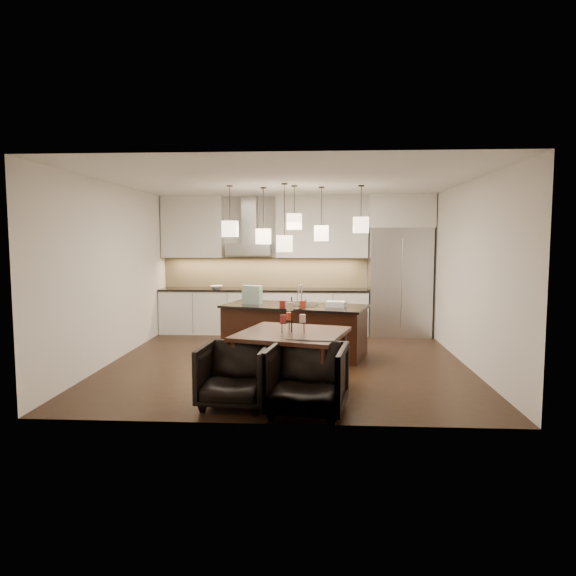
# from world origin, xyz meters

# --- Properties ---
(floor) EXTENTS (5.50, 5.50, 0.02)m
(floor) POSITION_xyz_m (0.00, 0.00, -0.01)
(floor) COLOR black
(floor) RESTS_ON ground
(ceiling) EXTENTS (5.50, 5.50, 0.02)m
(ceiling) POSITION_xyz_m (0.00, 0.00, 2.81)
(ceiling) COLOR white
(ceiling) RESTS_ON wall_back
(wall_back) EXTENTS (5.50, 0.02, 2.80)m
(wall_back) POSITION_xyz_m (0.00, 2.76, 1.40)
(wall_back) COLOR silver
(wall_back) RESTS_ON ground
(wall_front) EXTENTS (5.50, 0.02, 2.80)m
(wall_front) POSITION_xyz_m (0.00, -2.76, 1.40)
(wall_front) COLOR silver
(wall_front) RESTS_ON ground
(wall_left) EXTENTS (0.02, 5.50, 2.80)m
(wall_left) POSITION_xyz_m (-2.76, 0.00, 1.40)
(wall_left) COLOR silver
(wall_left) RESTS_ON ground
(wall_right) EXTENTS (0.02, 5.50, 2.80)m
(wall_right) POSITION_xyz_m (2.76, 0.00, 1.40)
(wall_right) COLOR silver
(wall_right) RESTS_ON ground
(refrigerator) EXTENTS (1.20, 0.72, 2.15)m
(refrigerator) POSITION_xyz_m (2.10, 2.38, 1.07)
(refrigerator) COLOR #B7B7BA
(refrigerator) RESTS_ON floor
(fridge_panel) EXTENTS (1.26, 0.72, 0.65)m
(fridge_panel) POSITION_xyz_m (2.10, 2.38, 2.47)
(fridge_panel) COLOR silver
(fridge_panel) RESTS_ON refrigerator
(lower_cabinets) EXTENTS (4.21, 0.62, 0.88)m
(lower_cabinets) POSITION_xyz_m (-0.62, 2.43, 0.44)
(lower_cabinets) COLOR silver
(lower_cabinets) RESTS_ON floor
(countertop) EXTENTS (4.21, 0.66, 0.04)m
(countertop) POSITION_xyz_m (-0.62, 2.43, 0.90)
(countertop) COLOR black
(countertop) RESTS_ON lower_cabinets
(backsplash) EXTENTS (4.21, 0.02, 0.63)m
(backsplash) POSITION_xyz_m (-0.62, 2.73, 1.24)
(backsplash) COLOR beige
(backsplash) RESTS_ON countertop
(upper_cab_left) EXTENTS (1.25, 0.35, 1.25)m
(upper_cab_left) POSITION_xyz_m (-2.10, 2.57, 2.17)
(upper_cab_left) COLOR silver
(upper_cab_left) RESTS_ON wall_back
(upper_cab_right) EXTENTS (1.85, 0.35, 1.25)m
(upper_cab_right) POSITION_xyz_m (0.55, 2.57, 2.17)
(upper_cab_right) COLOR silver
(upper_cab_right) RESTS_ON wall_back
(hood_canopy) EXTENTS (0.90, 0.52, 0.24)m
(hood_canopy) POSITION_xyz_m (-0.93, 2.48, 1.72)
(hood_canopy) COLOR #B7B7BA
(hood_canopy) RESTS_ON wall_back
(hood_chimney) EXTENTS (0.30, 0.28, 0.96)m
(hood_chimney) POSITION_xyz_m (-0.93, 2.59, 2.32)
(hood_chimney) COLOR #B7B7BA
(hood_chimney) RESTS_ON hood_canopy
(fruit_bowl) EXTENTS (0.31, 0.31, 0.06)m
(fruit_bowl) POSITION_xyz_m (-1.59, 2.38, 0.95)
(fruit_bowl) COLOR silver
(fruit_bowl) RESTS_ON countertop
(island_body) EXTENTS (2.44, 1.49, 0.80)m
(island_body) POSITION_xyz_m (0.09, 0.47, 0.40)
(island_body) COLOR black
(island_body) RESTS_ON floor
(island_top) EXTENTS (2.53, 1.58, 0.04)m
(island_top) POSITION_xyz_m (0.09, 0.47, 0.82)
(island_top) COLOR black
(island_top) RESTS_ON island_body
(faucet) EXTENTS (0.15, 0.24, 0.35)m
(faucet) POSITION_xyz_m (0.21, 0.54, 1.01)
(faucet) COLOR silver
(faucet) RESTS_ON island_top
(tote_bag) EXTENTS (0.34, 0.24, 0.31)m
(tote_bag) POSITION_xyz_m (-0.63, 0.61, 0.99)
(tote_bag) COLOR #1C5338
(tote_bag) RESTS_ON island_top
(food_container) EXTENTS (0.36, 0.29, 0.09)m
(food_container) POSITION_xyz_m (0.77, 0.29, 0.88)
(food_container) COLOR silver
(food_container) RESTS_ON island_top
(dining_table) EXTENTS (1.56, 1.56, 0.76)m
(dining_table) POSITION_xyz_m (0.15, -1.56, 0.38)
(dining_table) COLOR black
(dining_table) RESTS_ON floor
(candelabra) EXTENTS (0.45, 0.45, 0.45)m
(candelabra) POSITION_xyz_m (0.15, -1.56, 0.98)
(candelabra) COLOR black
(candelabra) RESTS_ON dining_table
(candle_a) EXTENTS (0.09, 0.09, 0.10)m
(candle_a) POSITION_xyz_m (0.28, -1.60, 0.94)
(candle_a) COLOR beige
(candle_a) RESTS_ON candelabra
(candle_b) EXTENTS (0.09, 0.09, 0.10)m
(candle_b) POSITION_xyz_m (0.11, -1.42, 0.94)
(candle_b) COLOR #D64625
(candle_b) RESTS_ON candelabra
(candle_c) EXTENTS (0.09, 0.09, 0.10)m
(candle_c) POSITION_xyz_m (0.05, -1.66, 0.94)
(candle_c) COLOR maroon
(candle_c) RESTS_ON candelabra
(candle_d) EXTENTS (0.09, 0.09, 0.10)m
(candle_d) POSITION_xyz_m (0.28, -1.50, 1.10)
(candle_d) COLOR #D64625
(candle_d) RESTS_ON candelabra
(candle_e) EXTENTS (0.09, 0.09, 0.10)m
(candle_e) POSITION_xyz_m (0.03, -1.50, 1.10)
(candle_e) COLOR maroon
(candle_e) RESTS_ON candelabra
(candle_f) EXTENTS (0.09, 0.09, 0.10)m
(candle_f) POSITION_xyz_m (0.13, -1.69, 1.10)
(candle_f) COLOR beige
(candle_f) RESTS_ON candelabra
(armchair_left) EXTENTS (0.84, 0.86, 0.73)m
(armchair_left) POSITION_xyz_m (-0.48, -2.17, 0.36)
(armchair_left) COLOR black
(armchair_left) RESTS_ON floor
(armchair_right) EXTENTS (0.96, 0.98, 0.78)m
(armchair_right) POSITION_xyz_m (0.36, -2.41, 0.39)
(armchair_right) COLOR black
(armchair_right) RESTS_ON floor
(pendant_a) EXTENTS (0.24, 0.24, 0.26)m
(pendant_a) POSITION_xyz_m (-0.97, 0.46, 2.10)
(pendant_a) COLOR beige
(pendant_a) RESTS_ON ceiling
(pendant_b) EXTENTS (0.24, 0.24, 0.26)m
(pendant_b) POSITION_xyz_m (-0.45, 0.79, 1.97)
(pendant_b) COLOR beige
(pendant_b) RESTS_ON ceiling
(pendant_c) EXTENTS (0.24, 0.24, 0.26)m
(pendant_c) POSITION_xyz_m (0.09, 0.52, 2.21)
(pendant_c) COLOR beige
(pendant_c) RESTS_ON ceiling
(pendant_d) EXTENTS (0.24, 0.24, 0.26)m
(pendant_d) POSITION_xyz_m (0.53, 0.76, 2.03)
(pendant_d) COLOR beige
(pendant_d) RESTS_ON ceiling
(pendant_e) EXTENTS (0.24, 0.24, 0.26)m
(pendant_e) POSITION_xyz_m (1.17, 0.55, 2.16)
(pendant_e) COLOR beige
(pendant_e) RESTS_ON ceiling
(pendant_f) EXTENTS (0.24, 0.24, 0.26)m
(pendant_f) POSITION_xyz_m (-0.06, 0.20, 1.86)
(pendant_f) COLOR beige
(pendant_f) RESTS_ON ceiling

